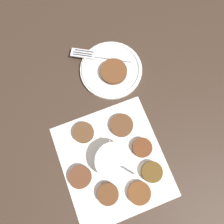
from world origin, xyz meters
name	(u,v)px	position (x,y,z in m)	size (l,w,h in m)	color
ground_plane	(107,159)	(0.00, 0.00, 0.00)	(4.00, 4.00, 0.00)	#38281E
napkin	(113,161)	(-0.01, -0.01, 0.00)	(0.35, 0.33, 0.00)	white
sauce_bowl	(114,161)	(-0.01, -0.02, 0.03)	(0.11, 0.10, 0.12)	white
fritter_0	(121,125)	(0.09, -0.06, 0.01)	(0.07, 0.07, 0.01)	brown
fritter_1	(83,132)	(0.09, 0.05, 0.01)	(0.06, 0.06, 0.02)	brown
fritter_2	(139,193)	(-0.11, -0.07, 0.01)	(0.06, 0.06, 0.01)	brown
fritter_3	(80,177)	(-0.03, 0.08, 0.01)	(0.06, 0.06, 0.02)	brown
fritter_4	(142,148)	(0.01, -0.10, 0.01)	(0.06, 0.06, 0.02)	brown
fritter_5	(108,194)	(-0.09, 0.02, 0.01)	(0.06, 0.06, 0.02)	brown
fritter_6	(152,172)	(-0.06, -0.11, 0.01)	(0.06, 0.06, 0.02)	brown
serving_plate	(111,70)	(0.27, -0.07, 0.01)	(0.20, 0.20, 0.02)	white
fritter_on_plate	(114,71)	(0.25, -0.08, 0.03)	(0.08, 0.08, 0.01)	brown
fork	(95,55)	(0.32, -0.03, 0.02)	(0.09, 0.19, 0.00)	silver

